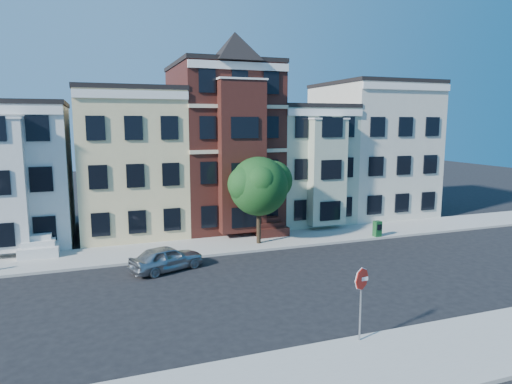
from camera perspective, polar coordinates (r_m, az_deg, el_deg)
name	(u,v)px	position (r m, az deg, el deg)	size (l,w,h in m)	color
ground	(303,284)	(23.26, 5.84, -11.32)	(120.00, 120.00, 0.00)	black
far_sidewalk	(250,243)	(30.30, -0.78, -6.35)	(60.00, 4.00, 0.15)	#9E9B93
near_sidewalk	(407,360)	(17.02, 18.32, -19.34)	(60.00, 4.00, 0.15)	#9E9B93
house_white	(6,174)	(34.74, -28.80, 1.94)	(8.00, 9.00, 9.00)	silver
house_yellow	(129,163)	(34.37, -15.57, 3.48)	(7.00, 9.00, 10.00)	beige
house_brown	(222,148)	(35.52, -4.26, 5.55)	(7.00, 9.00, 12.00)	#391712
house_green	(298,164)	(37.90, 5.29, 3.46)	(6.00, 9.00, 9.00)	#9FAC94
house_cream	(371,150)	(41.29, 14.17, 5.06)	(8.00, 9.00, 11.00)	beige
street_tree	(259,190)	(29.22, 0.34, 0.22)	(5.99, 5.99, 6.97)	#1C511C
parked_car	(167,258)	(25.35, -11.10, -8.11)	(1.62, 4.03, 1.37)	#A6A9AF
newspaper_box	(377,229)	(32.57, 14.92, -4.46)	(0.49, 0.43, 1.08)	#1B5628
stop_sign	(361,300)	(17.14, 12.96, -12.97)	(0.85, 0.12, 3.08)	#B9140C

